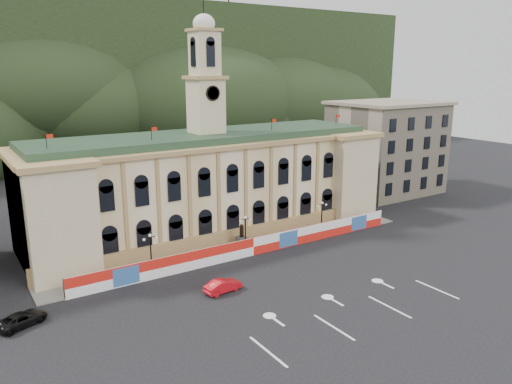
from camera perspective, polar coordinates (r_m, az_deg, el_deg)
ground at (r=58.55m, az=7.85°, el=-11.62°), size 260.00×260.00×0.00m
lane_markings at (r=55.30m, az=11.34°, el=-13.38°), size 26.00×10.00×0.02m
hill_ridge at (r=165.29m, az=-21.35°, el=11.11°), size 230.00×80.00×64.00m
city_hall at (r=77.68m, az=-5.41°, el=1.05°), size 56.20×17.60×37.10m
side_building_right at (r=106.38m, az=14.66°, el=4.99°), size 21.00×17.00×18.60m
hoarding_fence at (r=69.17m, az=-0.32°, el=-6.24°), size 50.00×0.44×2.50m
pavement at (r=71.68m, az=-1.53°, el=-6.50°), size 56.00×5.50×0.16m
statue at (r=71.50m, az=-1.64°, el=-5.61°), size 1.40×1.40×3.72m
lamp_left at (r=64.19m, az=-11.94°, el=-6.46°), size 1.96×0.44×5.15m
lamp_center at (r=70.08m, az=-1.22°, el=-4.39°), size 1.96×0.44×5.15m
lamp_right at (r=78.06m, az=7.53°, el=-2.57°), size 1.96×0.44×5.15m
red_sedan at (r=58.66m, az=-3.79°, el=-10.64°), size 2.53×4.90×1.51m
black_suv at (r=56.69m, az=-25.22°, el=-13.02°), size 5.79×6.65×1.40m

